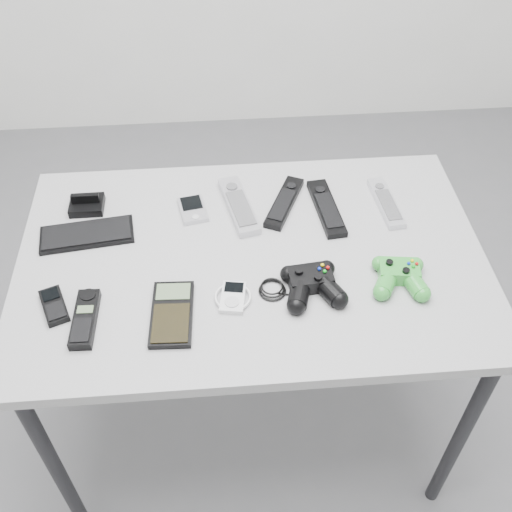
{
  "coord_description": "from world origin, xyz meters",
  "views": [
    {
      "loc": [
        -0.09,
        -0.95,
        1.75
      ],
      "look_at": [
        -0.01,
        0.01,
        0.76
      ],
      "focal_mm": 42.0,
      "sensor_mm": 36.0,
      "label": 1
    }
  ],
  "objects": [
    {
      "name": "remote_silver_a",
      "position": [
        -0.04,
        0.2,
        0.75
      ],
      "size": [
        0.1,
        0.22,
        0.02
      ],
      "primitive_type": "cube",
      "rotation": [
        0.0,
        0.0,
        0.21
      ],
      "color": "#AEADB4",
      "rests_on": "desk"
    },
    {
      "name": "remote_black_b",
      "position": [
        0.18,
        0.17,
        0.75
      ],
      "size": [
        0.07,
        0.21,
        0.02
      ],
      "primitive_type": "cube",
      "rotation": [
        0.0,
        0.0,
        0.11
      ],
      "color": "black",
      "rests_on": "desk"
    },
    {
      "name": "dock_bracket",
      "position": [
        -0.43,
        0.23,
        0.76
      ],
      "size": [
        0.08,
        0.07,
        0.05
      ],
      "primitive_type": "cube",
      "rotation": [
        0.0,
        0.0,
        0.01
      ],
      "color": "black",
      "rests_on": "desk"
    },
    {
      "name": "mobile_phone",
      "position": [
        -0.46,
        -0.09,
        0.75
      ],
      "size": [
        0.08,
        0.11,
        0.02
      ],
      "primitive_type": "cube",
      "rotation": [
        0.0,
        0.0,
        0.37
      ],
      "color": "black",
      "rests_on": "desk"
    },
    {
      "name": "pda_keyboard",
      "position": [
        -0.42,
        0.13,
        0.74
      ],
      "size": [
        0.23,
        0.12,
        0.01
      ],
      "primitive_type": "cube",
      "rotation": [
        0.0,
        0.0,
        0.12
      ],
      "color": "black",
      "rests_on": "desk"
    },
    {
      "name": "mp3_player",
      "position": [
        -0.07,
        -0.1,
        0.74
      ],
      "size": [
        0.09,
        0.1,
        0.02
      ],
      "primitive_type": "cube",
      "rotation": [
        0.0,
        0.0,
        -0.16
      ],
      "color": "silver",
      "rests_on": "desk"
    },
    {
      "name": "controller_green",
      "position": [
        0.3,
        -0.08,
        0.76
      ],
      "size": [
        0.14,
        0.15,
        0.04
      ],
      "primitive_type": null,
      "rotation": [
        0.0,
        0.0,
        -0.13
      ],
      "color": "#268C30",
      "rests_on": "desk"
    },
    {
      "name": "controller_black",
      "position": [
        0.1,
        -0.09,
        0.76
      ],
      "size": [
        0.25,
        0.17,
        0.05
      ],
      "primitive_type": null,
      "rotation": [
        0.0,
        0.0,
        0.1
      ],
      "color": "black",
      "rests_on": "desk"
    },
    {
      "name": "pda",
      "position": [
        -0.16,
        0.2,
        0.75
      ],
      "size": [
        0.08,
        0.11,
        0.02
      ],
      "primitive_type": "cube",
      "rotation": [
        0.0,
        0.0,
        0.18
      ],
      "color": "#AEADB4",
      "rests_on": "desk"
    },
    {
      "name": "remote_silver_b",
      "position": [
        0.33,
        0.18,
        0.75
      ],
      "size": [
        0.06,
        0.19,
        0.02
      ],
      "primitive_type": "cube",
      "rotation": [
        0.0,
        0.0,
        0.08
      ],
      "color": "#BABAC1",
      "rests_on": "desk"
    },
    {
      "name": "calculator",
      "position": [
        -0.21,
        -0.14,
        0.75
      ],
      "size": [
        0.1,
        0.18,
        0.02
      ],
      "primitive_type": "cube",
      "rotation": [
        0.0,
        0.0,
        -0.04
      ],
      "color": "black",
      "rests_on": "desk"
    },
    {
      "name": "floor",
      "position": [
        0.0,
        0.0,
        0.0
      ],
      "size": [
        3.5,
        3.5,
        0.0
      ],
      "primitive_type": "plane",
      "color": "slate",
      "rests_on": "ground"
    },
    {
      "name": "cordless_handset",
      "position": [
        -0.39,
        -0.14,
        0.75
      ],
      "size": [
        0.05,
        0.15,
        0.02
      ],
      "primitive_type": "cube",
      "rotation": [
        0.0,
        0.0,
        -0.03
      ],
      "color": "black",
      "rests_on": "desk"
    },
    {
      "name": "desk",
      "position": [
        -0.02,
        0.03,
        0.67
      ],
      "size": [
        1.1,
        0.71,
        0.74
      ],
      "color": "gray",
      "rests_on": "floor"
    },
    {
      "name": "remote_black_a",
      "position": [
        0.07,
        0.2,
        0.75
      ],
      "size": [
        0.12,
        0.2,
        0.02
      ],
      "primitive_type": "cube",
      "rotation": [
        0.0,
        0.0,
        -0.43
      ],
      "color": "black",
      "rests_on": "desk"
    }
  ]
}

